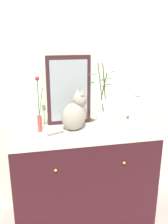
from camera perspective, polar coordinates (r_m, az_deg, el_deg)
name	(u,v)px	position (r m, az deg, el deg)	size (l,w,h in m)	color
ground_plane	(84,216)	(2.64, 0.00, -22.73)	(6.00, 6.00, 0.00)	#A18C85
wall_back	(77,78)	(2.37, -1.66, 7.71)	(4.40, 0.08, 2.60)	silver
sideboard	(84,176)	(2.37, 0.00, -14.52)	(1.27, 0.52, 0.89)	#331219
mirror_leaning	(69,91)	(2.27, -3.50, 4.88)	(0.40, 0.03, 0.63)	#30171C
cat_sitting	(75,113)	(2.17, -2.14, -0.34)	(0.38, 0.25, 0.37)	gray
vase_slim_green	(39,114)	(2.16, -10.21, -0.53)	(0.06, 0.04, 0.48)	brown
bowl_porcelain	(102,129)	(2.16, 4.06, -3.86)	(0.21, 0.21, 0.06)	white
vase_glass_clear	(102,110)	(2.10, 4.16, 0.42)	(0.22, 0.19, 0.54)	silver
jar_lidded_porcelain	(137,108)	(2.33, 11.95, 0.86)	(0.10, 0.10, 0.35)	white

